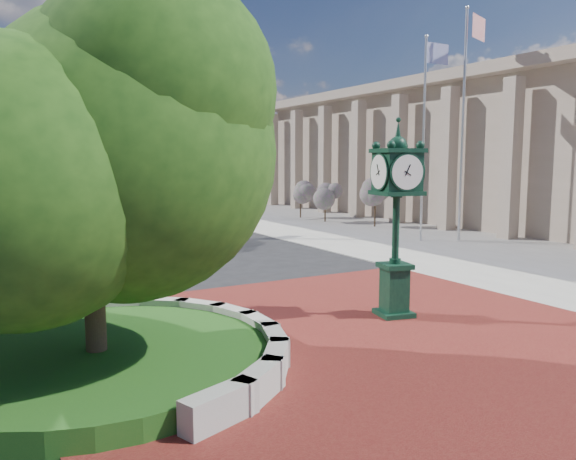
# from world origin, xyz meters

# --- Properties ---
(ground) EXTENTS (200.00, 200.00, 0.00)m
(ground) POSITION_xyz_m (0.00, 0.00, 0.00)
(ground) COLOR black
(ground) RESTS_ON ground
(plaza) EXTENTS (12.00, 12.00, 0.04)m
(plaza) POSITION_xyz_m (0.00, -1.00, 0.02)
(plaza) COLOR maroon
(plaza) RESTS_ON ground
(sidewalk) EXTENTS (20.00, 50.00, 0.04)m
(sidewalk) POSITION_xyz_m (16.00, 10.00, 0.02)
(sidewalk) COLOR #9E9B93
(sidewalk) RESTS_ON ground
(planter_wall) EXTENTS (2.96, 6.77, 0.54)m
(planter_wall) POSITION_xyz_m (-2.71, -0.00, 0.27)
(planter_wall) COLOR #9E9B93
(planter_wall) RESTS_ON ground
(grass_bed) EXTENTS (6.10, 6.10, 0.40)m
(grass_bed) POSITION_xyz_m (-5.00, 0.00, 0.20)
(grass_bed) COLOR #134514
(grass_bed) RESTS_ON ground
(civic_building) EXTENTS (17.35, 44.00, 8.60)m
(civic_building) POSITION_xyz_m (23.60, 12.00, 4.33)
(civic_building) COLOR gray
(civic_building) RESTS_ON ground
(overpass) EXTENTS (90.00, 12.00, 7.50)m
(overpass) POSITION_xyz_m (-0.22, 70.00, 6.54)
(overpass) COLOR #9E9B93
(overpass) RESTS_ON ground
(tree_planter) EXTENTS (5.20, 5.20, 6.33)m
(tree_planter) POSITION_xyz_m (-5.00, 0.00, 3.72)
(tree_planter) COLOR #38281C
(tree_planter) RESTS_ON ground
(tree_street) EXTENTS (4.40, 4.40, 5.45)m
(tree_street) POSITION_xyz_m (-4.00, 18.00, 3.24)
(tree_street) COLOR #38281C
(tree_street) RESTS_ON ground
(post_clock) EXTENTS (1.12, 1.12, 4.65)m
(post_clock) POSITION_xyz_m (1.90, 0.15, 2.55)
(post_clock) COLOR black
(post_clock) RESTS_ON ground
(parked_car) EXTENTS (2.67, 5.20, 1.69)m
(parked_car) POSITION_xyz_m (2.85, 41.41, 0.85)
(parked_car) COLOR #510B0E
(parked_car) RESTS_ON ground
(flagpole_a) EXTENTS (1.61, 0.59, 10.61)m
(flagpole_a) POSITION_xyz_m (12.95, 8.64, 5.44)
(flagpole_a) COLOR silver
(flagpole_a) RESTS_ON ground
(flagpole_b) EXTENTS (1.47, 0.17, 9.35)m
(flagpole_b) POSITION_xyz_m (11.38, 9.50, 4.79)
(flagpole_b) COLOR silver
(flagpole_b) RESTS_ON ground
(street_lamp_near) EXTENTS (2.04, 0.66, 9.20)m
(street_lamp_near) POSITION_xyz_m (1.25, 29.41, 5.39)
(street_lamp_near) COLOR slate
(street_lamp_near) RESTS_ON ground
(street_lamp_far) EXTENTS (2.17, 1.11, 10.27)m
(street_lamp_far) POSITION_xyz_m (0.39, 43.53, 6.02)
(street_lamp_far) COLOR slate
(street_lamp_far) RESTS_ON ground
(shrub_near) EXTENTS (1.20, 1.20, 2.20)m
(shrub_near) POSITION_xyz_m (13.04, 15.04, 1.59)
(shrub_near) COLOR #38281C
(shrub_near) RESTS_ON ground
(shrub_mid) EXTENTS (1.20, 1.20, 2.20)m
(shrub_mid) POSITION_xyz_m (12.05, 18.65, 1.59)
(shrub_mid) COLOR #38281C
(shrub_mid) RESTS_ON ground
(shrub_far) EXTENTS (1.20, 1.20, 2.20)m
(shrub_far) POSITION_xyz_m (12.01, 21.54, 1.59)
(shrub_far) COLOR #38281C
(shrub_far) RESTS_ON ground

